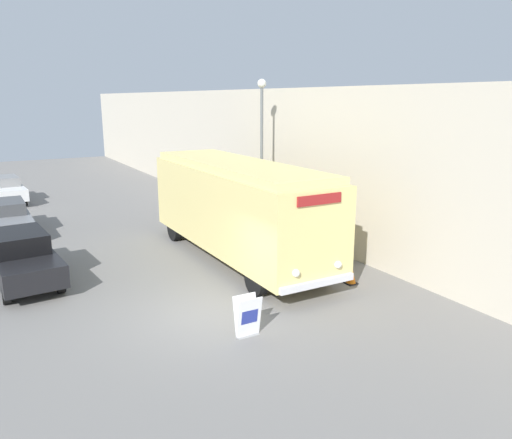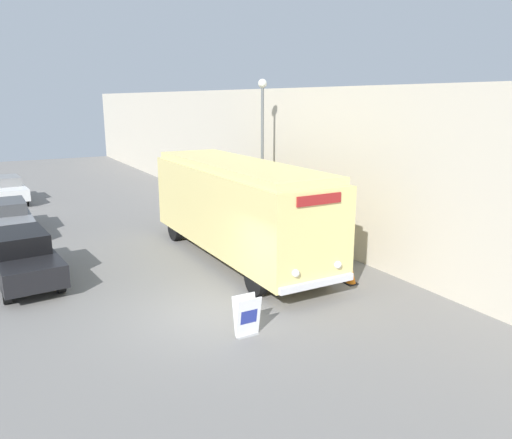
# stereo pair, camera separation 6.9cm
# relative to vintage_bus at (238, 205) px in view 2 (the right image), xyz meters

# --- Properties ---
(ground_plane) EXTENTS (80.00, 80.00, 0.00)m
(ground_plane) POSITION_rel_vintage_bus_xyz_m (-3.06, -4.03, -1.98)
(ground_plane) COLOR slate
(building_wall_right) EXTENTS (0.30, 60.00, 6.11)m
(building_wall_right) POSITION_rel_vintage_bus_xyz_m (3.75, 5.97, 1.07)
(building_wall_right) COLOR beige
(building_wall_right) RESTS_ON ground_plane
(vintage_bus) EXTENTS (2.64, 9.74, 3.53)m
(vintage_bus) POSITION_rel_vintage_bus_xyz_m (0.00, 0.00, 0.00)
(vintage_bus) COLOR black
(vintage_bus) RESTS_ON ground_plane
(sign_board) EXTENTS (0.63, 0.39, 1.03)m
(sign_board) POSITION_rel_vintage_bus_xyz_m (-2.63, -5.55, -1.49)
(sign_board) COLOR gray
(sign_board) RESTS_ON ground_plane
(streetlamp) EXTENTS (0.36, 0.36, 6.46)m
(streetlamp) POSITION_rel_vintage_bus_xyz_m (2.40, 2.42, 2.20)
(streetlamp) COLOR #595E60
(streetlamp) RESTS_ON ground_plane
(parked_car_near) EXTENTS (2.11, 4.76, 1.63)m
(parked_car_near) POSITION_rel_vintage_bus_xyz_m (-7.05, 1.28, -1.16)
(parked_car_near) COLOR black
(parked_car_near) RESTS_ON ground_plane
(parked_car_mid) EXTENTS (1.96, 4.71, 1.45)m
(parked_car_mid) POSITION_rel_vintage_bus_xyz_m (-7.16, 7.79, -1.23)
(parked_car_mid) COLOR black
(parked_car_mid) RESTS_ON ground_plane
(parked_car_far) EXTENTS (2.16, 4.46, 1.47)m
(parked_car_far) POSITION_rel_vintage_bus_xyz_m (-6.74, 15.21, -1.21)
(parked_car_far) COLOR black
(parked_car_far) RESTS_ON ground_plane
(traffic_cone) EXTENTS (0.36, 0.36, 0.62)m
(traffic_cone) POSITION_rel_vintage_bus_xyz_m (1.92, -4.04, -1.68)
(traffic_cone) COLOR black
(traffic_cone) RESTS_ON ground_plane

